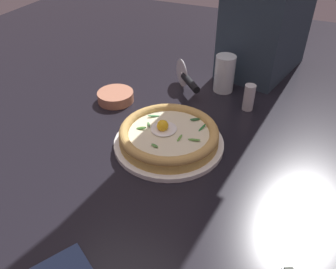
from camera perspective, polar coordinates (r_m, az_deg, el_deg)
The scene contains 7 objects.
ground_plane at distance 0.88m, azimuth -0.21°, elevation -2.98°, with size 2.40×2.40×0.03m, color black.
pizza_plate at distance 0.88m, azimuth -0.00°, elevation -1.36°, with size 0.28×0.28×0.01m, color white.
pizza at distance 0.86m, azimuth -0.01°, elevation 0.05°, with size 0.25×0.25×0.06m.
side_bowl at distance 1.07m, azimuth -8.70°, elevation 6.25°, with size 0.11×0.11×0.03m, color #B37054.
pizza_cutter at distance 1.09m, azimuth 3.23°, elevation 9.13°, with size 0.13×0.12×0.09m.
drinking_glass at distance 1.11m, azimuth 9.32°, elevation 9.57°, with size 0.06×0.06×0.12m.
pepper_shaker at distance 1.03m, azimuth 13.30°, elevation 6.02°, with size 0.03×0.03×0.08m, color silver.
Camera 1 is at (-0.62, -0.27, 0.54)m, focal length 36.70 mm.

